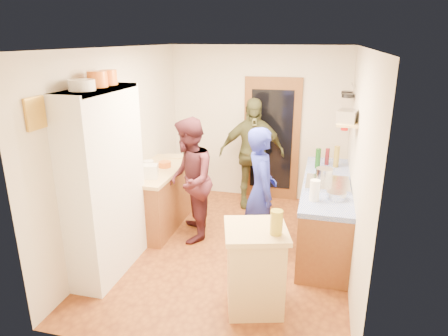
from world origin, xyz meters
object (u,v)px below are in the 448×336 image
at_px(right_counter_base, 325,215).
at_px(person_left, 191,179).
at_px(person_hob, 264,192).
at_px(hutch_body, 105,184).
at_px(island_base, 255,270).
at_px(person_back, 253,153).

relative_size(right_counter_base, person_left, 1.28).
distance_m(person_hob, person_left, 1.04).
distance_m(hutch_body, island_base, 1.96).
bearing_deg(island_base, right_counter_base, 67.00).
bearing_deg(person_back, right_counter_base, -56.95).
bearing_deg(island_base, person_hob, 95.00).
xyz_separation_m(island_base, person_left, (-1.13, 1.34, 0.43)).
bearing_deg(person_hob, person_left, 61.73).
bearing_deg(hutch_body, island_base, -9.34).
xyz_separation_m(right_counter_base, person_left, (-1.81, -0.26, 0.44)).
height_order(right_counter_base, person_hob, person_hob).
relative_size(hutch_body, person_hob, 1.32).
distance_m(hutch_body, person_back, 2.69).
xyz_separation_m(hutch_body, person_left, (0.69, 1.04, -0.24)).
height_order(hutch_body, person_back, hutch_body).
bearing_deg(hutch_body, person_back, 61.00).
bearing_deg(person_hob, person_back, -3.93).
bearing_deg(person_back, hutch_body, -134.74).
bearing_deg(person_left, right_counter_base, 81.70).
bearing_deg(hutch_body, person_left, 56.35).
distance_m(hutch_body, person_hob, 1.95).
relative_size(island_base, person_left, 0.50).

